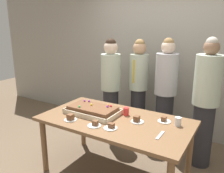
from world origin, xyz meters
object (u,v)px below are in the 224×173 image
Objects in this scene: party_table at (115,126)px; sheet_cake at (93,110)px; person_green_shirt_behind at (138,87)px; plated_slice_far_left at (137,120)px; person_far_right_suit at (111,87)px; plated_slice_near_left at (164,120)px; plated_slice_far_right at (95,125)px; person_striped_tie_right at (205,102)px; cake_server_utensil at (160,135)px; drink_cup_nearest at (178,122)px; person_serving_front at (165,92)px; drink_cup_middle at (126,111)px; plated_slice_center_front at (71,118)px; plated_slice_near_right at (111,127)px.

sheet_cake reaches higher than party_table.
person_green_shirt_behind is (0.12, 1.11, 0.07)m from sheet_cake.
party_table is 11.89× the size of plated_slice_far_left.
sheet_cake is 0.40× the size of person_far_right_suit.
plated_slice_near_left is at bearing 43.75° from person_far_right_suit.
plated_slice_near_left is 1.16m from person_green_shirt_behind.
person_striped_tie_right is at bearing 48.54° from plated_slice_far_right.
plated_slice_far_right reaches higher than cake_server_utensil.
person_serving_front is at bearing 116.80° from drink_cup_nearest.
person_far_right_suit is at bearing -35.78° from person_striped_tie_right.
person_serving_front reaches higher than drink_cup_nearest.
drink_cup_middle is 0.06× the size of person_striped_tie_right.
drink_cup_nearest is at bearing 10.83° from sheet_cake.
drink_cup_nearest is (0.69, 0.20, 0.13)m from party_table.
person_striped_tie_right reaches higher than plated_slice_far_right.
plated_slice_center_front is 1.50× the size of drink_cup_nearest.
plated_slice_near_right is 1.40m from person_green_shirt_behind.
plated_slice_far_right is 1.46m from person_striped_tie_right.
person_far_right_suit reaches higher than person_green_shirt_behind.
plated_slice_far_right is at bearing -140.29° from plated_slice_near_left.
person_serving_front is at bearing 106.28° from cake_server_utensil.
drink_cup_nearest is (1.02, 0.20, 0.00)m from sheet_cake.
person_far_right_suit is (-0.16, 1.16, 0.09)m from plated_slice_center_front.
person_striped_tie_right is at bearing 40.41° from plated_slice_center_front.
plated_slice_center_front is at bearing -177.26° from plated_slice_far_right.
plated_slice_far_left is (-0.26, -0.17, 0.01)m from plated_slice_near_left.
person_striped_tie_right reaches higher than party_table.
plated_slice_far_left is 0.46m from drink_cup_nearest.
party_table is 17.84× the size of drink_cup_middle.
person_far_right_suit is at bearing -47.50° from person_serving_front.
plated_slice_far_right is at bearing 14.88° from person_striped_tie_right.
plated_slice_near_left is 1.50× the size of drink_cup_middle.
plated_slice_far_right is 0.09× the size of person_serving_front.
plated_slice_near_left is 0.09× the size of person_green_shirt_behind.
plated_slice_near_right is (0.09, -0.25, 0.10)m from party_table.
plated_slice_far_right reaches higher than plated_slice_near_right.
plated_slice_far_left is 0.24m from drink_cup_middle.
sheet_cake is 6.61× the size of drink_cup_nearest.
sheet_cake is 0.95m from cake_server_utensil.
person_striped_tie_right reaches higher than drink_cup_nearest.
plated_slice_center_front is at bearing 2.38° from person_serving_front.
person_green_shirt_behind is at bearing 100.77° from party_table.
drink_cup_nearest is (0.43, 0.15, 0.02)m from plated_slice_far_left.
plated_slice_far_left is 1.50× the size of drink_cup_nearest.
person_green_shirt_behind is at bearing 106.06° from drink_cup_middle.
plated_slice_far_left is (0.59, 0.05, -0.02)m from sheet_cake.
person_striped_tie_right reaches higher than plated_slice_center_front.
sheet_cake is 1.44m from person_striped_tie_right.
cake_server_utensil is at bearing -27.98° from plated_slice_far_left.
plated_slice_near_left is 1.00× the size of plated_slice_far_left.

